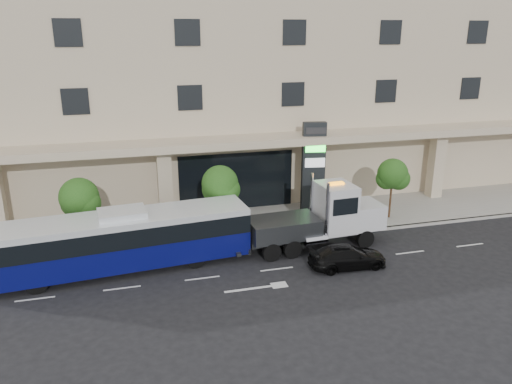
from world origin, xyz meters
The scene contains 11 objects.
ground centered at (0.00, 0.00, 0.00)m, with size 120.00×120.00×0.00m, color black.
sidewalk centered at (0.00, 5.00, 0.07)m, with size 120.00×6.00×0.15m, color gray.
curb centered at (0.00, 2.00, 0.07)m, with size 120.00×0.30×0.15m, color gray.
convention_center centered at (0.00, 15.42, 9.97)m, with size 60.00×17.60×20.00m.
tree_left centered at (-9.97, 3.59, 3.11)m, with size 2.27×2.20×4.22m.
tree_mid centered at (-1.97, 3.59, 3.26)m, with size 2.28×2.20×4.38m.
tree_right centered at (9.53, 3.59, 3.04)m, with size 2.10×2.00×4.04m.
city_bus centered at (-7.73, 0.64, 1.69)m, with size 13.34×4.00×3.33m.
tow_truck centered at (3.44, 0.74, 1.73)m, with size 9.24×2.71×4.19m.
black_sedan centered at (3.73, -2.23, 0.61)m, with size 1.71×4.20×1.22m, color black.
signage_pylon centered at (4.94, 6.14, 3.31)m, with size 1.62×0.81×6.22m.
Camera 1 is at (-7.30, -24.40, 12.14)m, focal length 35.00 mm.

